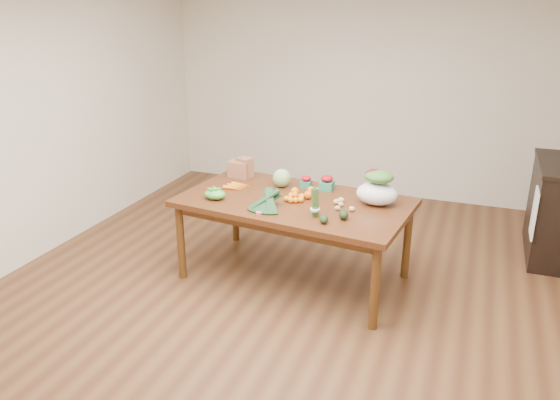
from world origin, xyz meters
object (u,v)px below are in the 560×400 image
at_px(asparagus_bundle, 315,202).
at_px(salad_bag, 377,189).
at_px(cabinet, 560,211).
at_px(mandarin_cluster, 295,196).
at_px(kale_bunch, 265,201).
at_px(cabbage, 282,178).
at_px(paper_bag, 240,167).
at_px(dining_table, 294,239).

xyz_separation_m(asparagus_bundle, salad_bag, (0.40, 0.45, 0.01)).
height_order(cabinet, salad_bag, salad_bag).
bearing_deg(asparagus_bundle, cabinet, 46.50).
xyz_separation_m(mandarin_cluster, asparagus_bundle, (0.27, -0.29, 0.08)).
xyz_separation_m(kale_bunch, salad_bag, (0.83, 0.45, 0.05)).
height_order(cabbage, asparagus_bundle, asparagus_bundle).
distance_m(asparagus_bundle, salad_bag, 0.60).
bearing_deg(paper_bag, asparagus_bundle, -36.56).
bearing_deg(cabinet, salad_bag, -142.62).
height_order(cabbage, salad_bag, salad_bag).
xyz_separation_m(paper_bag, mandarin_cluster, (0.72, -0.44, -0.06)).
xyz_separation_m(cabinet, kale_bunch, (-2.39, -1.64, 0.36)).
height_order(dining_table, mandarin_cluster, mandarin_cluster).
relative_size(asparagus_bundle, salad_bag, 0.72).
xyz_separation_m(dining_table, kale_bunch, (-0.15, -0.32, 0.45)).
bearing_deg(paper_bag, mandarin_cluster, -31.51).
xyz_separation_m(cabinet, mandarin_cluster, (-2.23, -1.35, 0.32)).
distance_m(paper_bag, kale_bunch, 0.92).
bearing_deg(cabinet, mandarin_cluster, -148.85).
distance_m(cabinet, paper_bag, 3.11).
bearing_deg(mandarin_cluster, cabinet, 31.15).
distance_m(dining_table, cabinet, 2.61).
bearing_deg(cabinet, asparagus_bundle, -140.08).
xyz_separation_m(cabbage, mandarin_cluster, (0.23, -0.31, -0.04)).
distance_m(dining_table, mandarin_cluster, 0.42).
height_order(cabinet, paper_bag, paper_bag).
height_order(paper_bag, kale_bunch, paper_bag).
xyz_separation_m(dining_table, cabbage, (-0.22, 0.29, 0.46)).
distance_m(cabinet, kale_bunch, 2.92).
xyz_separation_m(cabinet, paper_bag, (-2.95, -0.91, 0.38)).
bearing_deg(dining_table, mandarin_cluster, -56.90).
relative_size(kale_bunch, salad_bag, 1.16).
bearing_deg(kale_bunch, cabinet, 41.11).
bearing_deg(salad_bag, cabinet, 37.38).
height_order(dining_table, asparagus_bundle, asparagus_bundle).
bearing_deg(asparagus_bundle, dining_table, 138.41).
xyz_separation_m(dining_table, paper_bag, (-0.71, 0.42, 0.47)).
distance_m(paper_bag, cabbage, 0.50).
relative_size(paper_bag, asparagus_bundle, 1.08).
relative_size(kale_bunch, asparagus_bundle, 1.60).
relative_size(mandarin_cluster, kale_bunch, 0.45).
distance_m(paper_bag, asparagus_bundle, 1.23).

